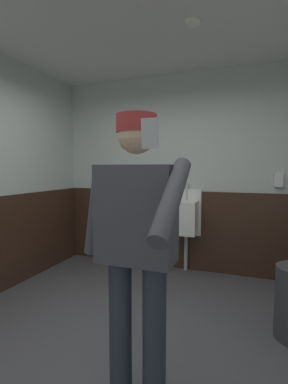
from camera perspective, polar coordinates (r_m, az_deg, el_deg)
ground_plane at (r=2.57m, az=-6.05°, el=-29.72°), size 4.04×4.58×0.04m
wall_back at (r=4.05m, az=6.81°, el=3.91°), size 4.04×0.12×2.75m
wainscot_band_back at (r=4.08m, az=6.44°, el=-7.61°), size 3.44×0.03×1.12m
downlight_far at (r=2.93m, az=9.94°, el=30.92°), size 0.14×0.14×0.03m
urinal_solo at (r=3.86m, az=8.37°, el=-5.05°), size 0.40×0.34×1.24m
person at (r=1.65m, az=-1.60°, el=-9.38°), size 0.67×0.60×1.74m
cell_phone at (r=1.04m, az=1.21°, el=11.87°), size 0.06×0.03×0.11m
soap_dispenser at (r=3.86m, az=25.81°, el=2.31°), size 0.10×0.07×0.18m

